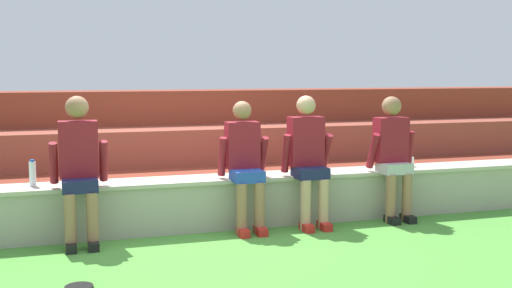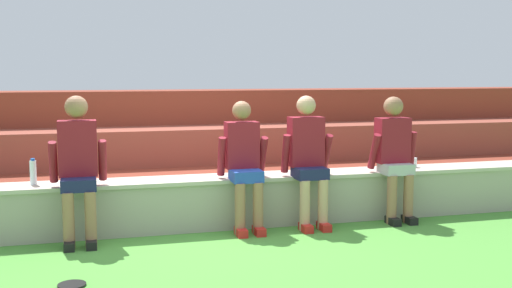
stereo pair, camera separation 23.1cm
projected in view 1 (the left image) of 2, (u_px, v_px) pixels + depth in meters
The scene contains 10 objects.
ground_plane at pixel (209, 233), 6.54m from camera, with size 80.00×80.00×0.00m, color #4C9338.
stone_seating_wall at pixel (204, 201), 6.71m from camera, with size 9.21×0.49×0.55m.
brick_bleachers at pixel (173, 155), 8.49m from camera, with size 12.94×2.30×1.42m.
person_far_left at pixel (79, 165), 6.02m from camera, with size 0.55×0.54×1.45m.
person_left_of_center at pixel (245, 161), 6.57m from camera, with size 0.53×0.56×1.37m.
person_center at pixel (308, 156), 6.76m from camera, with size 0.55×0.52×1.42m.
person_right_of_center at pixel (393, 153), 7.05m from camera, with size 0.55×0.47×1.40m.
water_bottle_center_gap at pixel (33, 173), 6.18m from camera, with size 0.07×0.07×0.27m.
plastic_cup_left_end at pixel (410, 162), 7.49m from camera, with size 0.09×0.09×0.11m, color white.
frisbee at pixel (79, 287), 4.86m from camera, with size 0.22×0.22×0.02m, color black.
Camera 1 is at (-1.43, -6.24, 1.69)m, focal length 43.68 mm.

